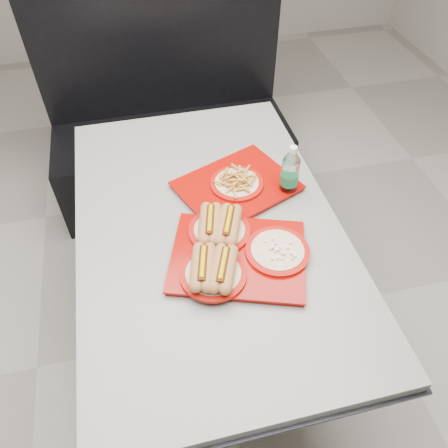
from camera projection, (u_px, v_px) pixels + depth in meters
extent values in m
plane|color=#9D978C|center=(212.00, 330.00, 2.07)|extent=(6.00, 6.00, 0.00)
cylinder|color=black|center=(212.00, 328.00, 2.06)|extent=(0.52, 0.52, 0.05)
cylinder|color=black|center=(210.00, 284.00, 1.80)|extent=(0.11, 0.11, 0.66)
cube|color=black|center=(208.00, 231.00, 1.56)|extent=(0.92, 1.42, 0.01)
cube|color=gray|center=(208.00, 226.00, 1.54)|extent=(0.90, 1.40, 0.04)
cube|color=black|center=(175.00, 161.00, 2.59)|extent=(1.30, 0.55, 0.45)
cube|color=black|center=(159.00, 49.00, 2.33)|extent=(1.30, 0.10, 1.10)
cube|color=#8D0903|center=(238.00, 258.00, 1.41)|extent=(0.50, 0.44, 0.02)
cube|color=#8D0903|center=(238.00, 255.00, 1.40)|extent=(0.51, 0.45, 0.01)
cylinder|color=#9A0D05|center=(213.00, 274.00, 1.34)|extent=(0.21, 0.21, 0.01)
cylinder|color=silver|center=(213.00, 273.00, 1.33)|extent=(0.17, 0.17, 0.00)
cylinder|color=#9A0D05|center=(219.00, 231.00, 1.46)|extent=(0.21, 0.21, 0.01)
cylinder|color=silver|center=(219.00, 229.00, 1.45)|extent=(0.17, 0.17, 0.00)
cylinder|color=#9A0D05|center=(277.00, 251.00, 1.40)|extent=(0.21, 0.21, 0.01)
cylinder|color=silver|center=(278.00, 250.00, 1.39)|extent=(0.17, 0.17, 0.00)
cube|color=#8D0903|center=(237.00, 187.00, 1.64)|extent=(0.49, 0.44, 0.02)
cube|color=#8D0903|center=(237.00, 185.00, 1.63)|extent=(0.50, 0.45, 0.01)
cylinder|color=#9A0D05|center=(237.00, 183.00, 1.62)|extent=(0.20, 0.20, 0.01)
cylinder|color=silver|center=(237.00, 182.00, 1.62)|extent=(0.16, 0.16, 0.00)
cylinder|color=silver|center=(289.00, 177.00, 1.57)|extent=(0.06, 0.06, 0.15)
cylinder|color=#19643A|center=(289.00, 178.00, 1.58)|extent=(0.07, 0.07, 0.04)
cone|color=silver|center=(292.00, 156.00, 1.51)|extent=(0.06, 0.06, 0.03)
cylinder|color=silver|center=(293.00, 150.00, 1.48)|extent=(0.03, 0.03, 0.02)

